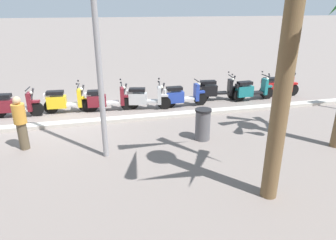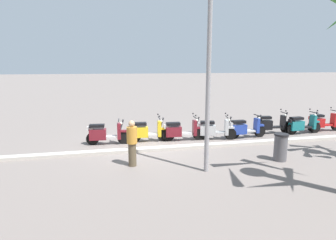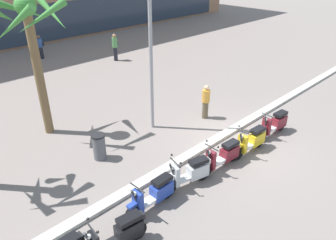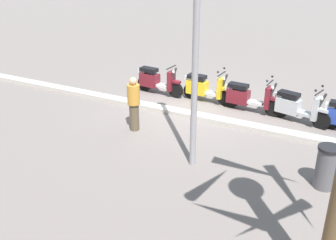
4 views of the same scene
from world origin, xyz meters
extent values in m
plane|color=slate|center=(0.00, 0.00, 0.00)|extent=(200.00, 200.00, 0.00)
cube|color=#BCB7AD|center=(0.00, 0.56, 0.06)|extent=(60.00, 0.36, 0.12)
cylinder|color=black|center=(-4.00, -0.42, 0.26)|extent=(0.52, 0.11, 0.52)
cube|color=silver|center=(-3.92, -0.42, 0.66)|extent=(0.24, 0.20, 0.16)
cylinder|color=black|center=(-3.77, -0.31, 0.26)|extent=(0.53, 0.22, 0.52)
cylinder|color=black|center=(-2.58, -0.61, 0.26)|extent=(0.53, 0.22, 0.52)
cube|color=silver|center=(-3.22, -0.45, 0.32)|extent=(0.65, 0.41, 0.08)
cube|color=silver|center=(-2.79, -0.55, 0.42)|extent=(0.74, 0.47, 0.43)
cube|color=black|center=(-2.78, -0.56, 0.77)|extent=(0.65, 0.43, 0.12)
cube|color=silver|center=(-3.59, -0.36, 0.55)|extent=(0.22, 0.36, 0.66)
cube|color=silver|center=(-3.77, -0.31, 0.55)|extent=(0.35, 0.23, 0.08)
cylinder|color=#333338|center=(-3.67, -0.34, 0.70)|extent=(0.29, 0.14, 0.69)
cylinder|color=black|center=(-3.59, -0.36, 1.02)|extent=(0.17, 0.55, 0.04)
sphere|color=white|center=(-3.69, -0.33, 0.88)|extent=(0.12, 0.12, 0.12)
cube|color=silver|center=(-2.50, -0.62, 0.67)|extent=(0.28, 0.25, 0.16)
sphere|color=black|center=(-3.63, -0.60, 1.14)|extent=(0.07, 0.07, 0.07)
sphere|color=black|center=(-3.52, -0.13, 1.14)|extent=(0.07, 0.07, 0.07)
cylinder|color=black|center=(-2.38, -0.57, 0.26)|extent=(0.53, 0.13, 0.52)
cylinder|color=black|center=(-1.04, -0.66, 0.26)|extent=(0.53, 0.13, 0.52)
cube|color=silver|center=(-1.76, -0.61, 0.32)|extent=(0.62, 0.32, 0.08)
cube|color=maroon|center=(-1.26, -0.65, 0.42)|extent=(0.70, 0.37, 0.42)
cube|color=black|center=(-1.24, -0.65, 0.76)|extent=(0.62, 0.34, 0.12)
cube|color=maroon|center=(-2.20, -0.58, 0.55)|extent=(0.16, 0.35, 0.66)
cube|color=maroon|center=(-2.38, -0.57, 0.55)|extent=(0.33, 0.18, 0.08)
cylinder|color=#333338|center=(-2.28, -0.58, 0.70)|extent=(0.29, 0.09, 0.69)
cylinder|color=black|center=(-2.20, -0.58, 1.02)|extent=(0.08, 0.56, 0.04)
sphere|color=white|center=(-2.30, -0.58, 0.88)|extent=(0.12, 0.12, 0.12)
cube|color=silver|center=(-0.96, -0.67, 0.66)|extent=(0.25, 0.22, 0.16)
sphere|color=black|center=(-2.19, -0.82, 1.14)|extent=(0.07, 0.07, 0.07)
sphere|color=black|center=(-2.16, -0.34, 1.14)|extent=(0.07, 0.07, 0.07)
cylinder|color=black|center=(-0.83, -0.73, 0.26)|extent=(0.53, 0.13, 0.52)
cylinder|color=black|center=(0.40, -0.81, 0.26)|extent=(0.53, 0.13, 0.52)
cube|color=silver|center=(-0.26, -0.77, 0.32)|extent=(0.62, 0.32, 0.08)
cube|color=gold|center=(0.18, -0.80, 0.43)|extent=(0.70, 0.36, 0.44)
cube|color=black|center=(0.20, -0.80, 0.79)|extent=(0.62, 0.34, 0.12)
cube|color=gold|center=(-0.65, -0.74, 0.55)|extent=(0.16, 0.35, 0.66)
cube|color=gold|center=(-0.83, -0.73, 0.55)|extent=(0.33, 0.18, 0.08)
cylinder|color=#333338|center=(-0.73, -0.74, 0.70)|extent=(0.29, 0.09, 0.69)
cylinder|color=black|center=(-0.65, -0.74, 1.02)|extent=(0.07, 0.56, 0.04)
sphere|color=white|center=(-0.75, -0.74, 0.88)|extent=(0.12, 0.12, 0.12)
cube|color=silver|center=(0.48, -0.81, 0.69)|extent=(0.25, 0.21, 0.16)
sphere|color=black|center=(-0.64, -0.98, 1.14)|extent=(0.07, 0.07, 0.07)
sphere|color=black|center=(-0.61, -0.51, 1.14)|extent=(0.07, 0.07, 0.07)
cylinder|color=black|center=(0.89, -0.66, 0.26)|extent=(0.53, 0.14, 0.52)
cylinder|color=black|center=(2.15, -0.76, 0.26)|extent=(0.53, 0.14, 0.52)
cube|color=silver|center=(1.47, -0.70, 0.32)|extent=(0.62, 0.33, 0.08)
cube|color=maroon|center=(1.93, -0.74, 0.44)|extent=(0.70, 0.37, 0.45)
cube|color=black|center=(1.95, -0.74, 0.80)|extent=(0.62, 0.35, 0.12)
cube|color=maroon|center=(1.07, -0.67, 0.55)|extent=(0.17, 0.35, 0.66)
cube|color=maroon|center=(0.89, -0.66, 0.55)|extent=(0.33, 0.18, 0.08)
cylinder|color=#333338|center=(0.99, -0.66, 0.70)|extent=(0.29, 0.09, 0.69)
cylinder|color=black|center=(1.07, -0.67, 1.02)|extent=(0.08, 0.56, 0.04)
sphere|color=white|center=(0.97, -0.66, 0.88)|extent=(0.12, 0.12, 0.12)
cube|color=silver|center=(2.23, -0.76, 0.70)|extent=(0.26, 0.22, 0.16)
cylinder|color=brown|center=(0.79, 2.11, 0.38)|extent=(0.26, 0.26, 0.77)
cylinder|color=gold|center=(0.79, 2.11, 1.04)|extent=(0.34, 0.34, 0.54)
sphere|color=tan|center=(0.79, 2.11, 1.41)|extent=(0.21, 0.21, 0.21)
cylinder|color=#56565B|center=(-4.24, 2.69, 0.45)|extent=(0.44, 0.44, 0.90)
cylinder|color=black|center=(-4.24, 2.69, 0.92)|extent=(0.48, 0.48, 0.06)
cylinder|color=#939399|center=(-1.39, 3.10, 3.12)|extent=(0.14, 0.14, 6.24)
camera|label=1|loc=(-1.29, 10.43, 3.75)|focal=32.15mm
camera|label=2|loc=(1.62, 11.09, 3.26)|focal=30.62mm
camera|label=3|loc=(-9.15, -5.69, 6.46)|focal=34.40mm
camera|label=4|loc=(-4.53, 10.44, 4.69)|focal=42.05mm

